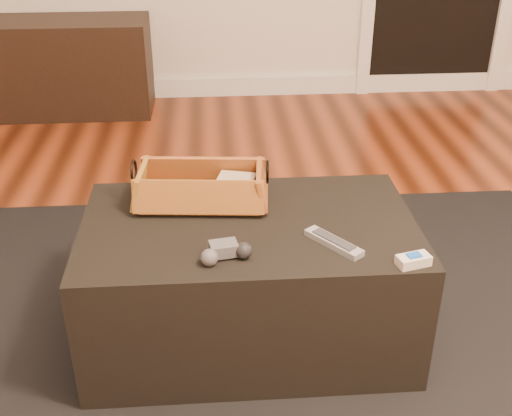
{
  "coord_description": "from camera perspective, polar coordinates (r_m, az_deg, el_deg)",
  "views": [
    {
      "loc": [
        -0.17,
        -1.4,
        1.38
      ],
      "look_at": [
        -0.05,
        0.23,
        0.49
      ],
      "focal_mm": 45.0,
      "sensor_mm": 36.0,
      "label": 1
    }
  ],
  "objects": [
    {
      "name": "media_cabinet",
      "position": [
        4.21,
        -19.34,
        11.71
      ],
      "size": [
        1.43,
        0.45,
        0.56
      ],
      "primitive_type": "cube",
      "color": "black",
      "rests_on": "floor"
    },
    {
      "name": "baseboard",
      "position": [
        4.34,
        -1.82,
        10.74
      ],
      "size": [
        5.0,
        0.04,
        0.12
      ],
      "primitive_type": "cube",
      "color": "white",
      "rests_on": "floor"
    },
    {
      "name": "ottoman",
      "position": [
        2.02,
        -0.61,
        -6.48
      ],
      "size": [
        1.0,
        0.6,
        0.42
      ],
      "primitive_type": "cube",
      "color": "black",
      "rests_on": "area_rug"
    },
    {
      "name": "wicker_basket",
      "position": [
        2.01,
        -4.89,
        1.72
      ],
      "size": [
        0.43,
        0.25,
        0.15
      ],
      "color": "#AA6926",
      "rests_on": "ottoman"
    },
    {
      "name": "game_controller",
      "position": [
        1.73,
        -2.73,
        -3.92
      ],
      "size": [
        0.15,
        0.1,
        0.05
      ],
      "color": "#454649",
      "rests_on": "ottoman"
    },
    {
      "name": "tv_remote",
      "position": [
        2.01,
        -5.49,
        0.94
      ],
      "size": [
        0.22,
        0.05,
        0.02
      ],
      "primitive_type": "cube",
      "rotation": [
        0.0,
        0.0,
        0.01
      ],
      "color": "black",
      "rests_on": "wicker_basket"
    },
    {
      "name": "area_rug",
      "position": [
        2.12,
        -0.49,
        -12.05
      ],
      "size": [
        2.6,
        2.0,
        0.01
      ],
      "primitive_type": "cube",
      "color": "black",
      "rests_on": "floor"
    },
    {
      "name": "floor",
      "position": [
        1.98,
        1.99,
        -16.0
      ],
      "size": [
        5.0,
        5.5,
        0.01
      ],
      "primitive_type": "cube",
      "color": "brown",
      "rests_on": "ground"
    },
    {
      "name": "cream_gadget",
      "position": [
        1.76,
        13.82,
        -4.53
      ],
      "size": [
        0.1,
        0.07,
        0.03
      ],
      "color": "beige",
      "rests_on": "ottoman"
    },
    {
      "name": "cloth_bundle",
      "position": [
        2.03,
        -1.73,
        2.02
      ],
      "size": [
        0.13,
        0.11,
        0.06
      ],
      "primitive_type": "cube",
      "rotation": [
        0.0,
        0.0,
        -0.27
      ],
      "color": "tan",
      "rests_on": "wicker_basket"
    },
    {
      "name": "silver_remote",
      "position": [
        1.81,
        6.92,
        -3.05
      ],
      "size": [
        0.15,
        0.18,
        0.02
      ],
      "color": "gray",
      "rests_on": "ottoman"
    }
  ]
}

